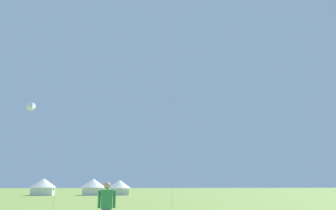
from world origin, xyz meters
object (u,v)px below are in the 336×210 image
object	(u,v)px
kite_white_delta	(31,108)
festival_tent_right	(119,187)
festival_tent_center	(93,186)
festival_tent_left	(43,186)

from	to	relation	value
kite_white_delta	festival_tent_right	bearing A→B (deg)	16.40
kite_white_delta	festival_tent_right	distance (m)	19.24
kite_white_delta	festival_tent_center	xyz separation A→B (m)	(9.96, 4.20, -12.06)
festival_tent_left	festival_tent_center	distance (m)	7.96
festival_tent_right	festival_tent_center	bearing A→B (deg)	180.00
kite_white_delta	festival_tent_right	xyz separation A→B (m)	(14.29, 4.20, -12.18)
kite_white_delta	festival_tent_center	bearing A→B (deg)	22.88
kite_white_delta	festival_tent_right	size ratio (longest dim) A/B	3.80
festival_tent_center	festival_tent_right	world-z (taller)	festival_tent_center
kite_white_delta	festival_tent_left	xyz separation A→B (m)	(2.00, 4.20, -12.04)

